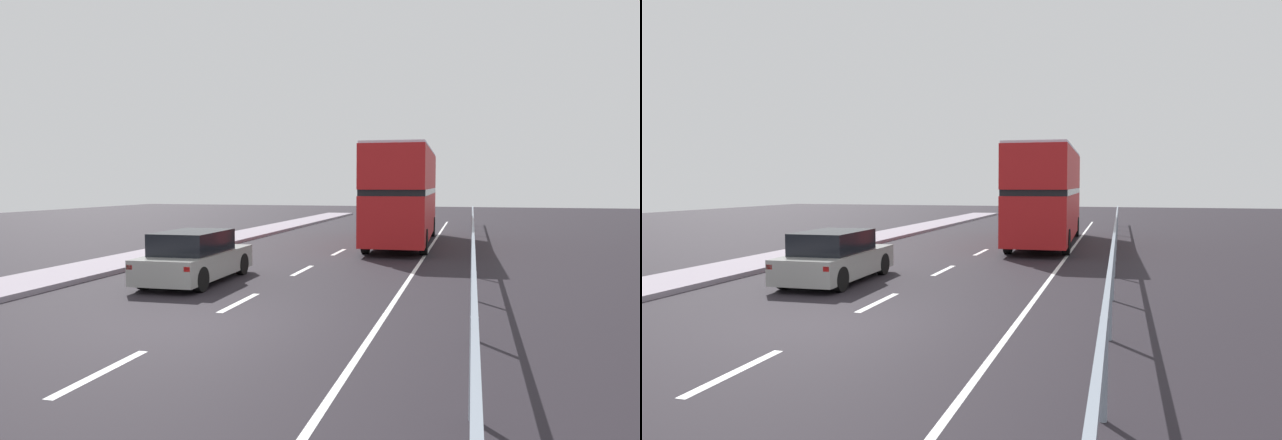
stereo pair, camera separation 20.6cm
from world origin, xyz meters
TOP-DOWN VIEW (x-y plane):
  - ground_plane at (0.00, 0.00)m, footprint 75.78×120.00m
  - lane_paint_markings at (2.17, 8.32)m, footprint 3.53×46.00m
  - bridge_side_railing at (5.14, 9.00)m, footprint 0.10×42.00m
  - double_decker_bus_red at (2.11, 15.95)m, footprint 2.77×11.10m
  - hatchback_car_near at (-2.26, 4.35)m, footprint 1.86×4.26m

SIDE VIEW (x-z plane):
  - ground_plane at x=0.00m, z-range -0.10..0.00m
  - lane_paint_markings at x=2.17m, z-range 0.00..0.01m
  - hatchback_car_near at x=-2.26m, z-range -0.03..1.39m
  - bridge_side_railing at x=5.14m, z-range 0.37..1.61m
  - double_decker_bus_red at x=2.11m, z-range 0.15..4.43m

